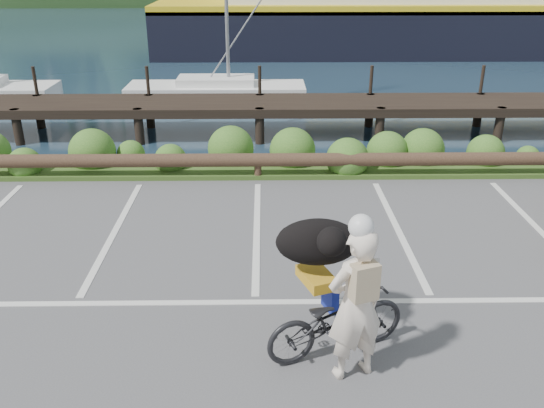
% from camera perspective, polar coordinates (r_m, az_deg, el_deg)
% --- Properties ---
extents(ground, '(72.00, 72.00, 0.00)m').
position_cam_1_polar(ground, '(8.85, -1.64, -8.30)').
color(ground, '#4C4C4E').
extents(vegetation_strip, '(34.00, 1.60, 0.10)m').
position_cam_1_polar(vegetation_strip, '(13.63, -1.38, 3.77)').
color(vegetation_strip, '#3D5B21').
rests_on(vegetation_strip, ground).
extents(log_rail, '(32.00, 0.30, 0.60)m').
position_cam_1_polar(log_rail, '(12.99, -1.40, 2.51)').
color(log_rail, '#443021').
rests_on(log_rail, ground).
extents(bicycle, '(1.97, 1.26, 0.98)m').
position_cam_1_polar(bicycle, '(7.35, 6.40, -11.31)').
color(bicycle, black).
rests_on(bicycle, ground).
extents(cyclist, '(0.83, 0.69, 1.95)m').
position_cam_1_polar(cyclist, '(6.77, 8.30, -9.85)').
color(cyclist, '#F2E1CD').
rests_on(cyclist, ground).
extents(dog, '(0.88, 1.20, 0.62)m').
position_cam_1_polar(dog, '(7.39, 4.55, -3.77)').
color(dog, black).
rests_on(dog, bicycle).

